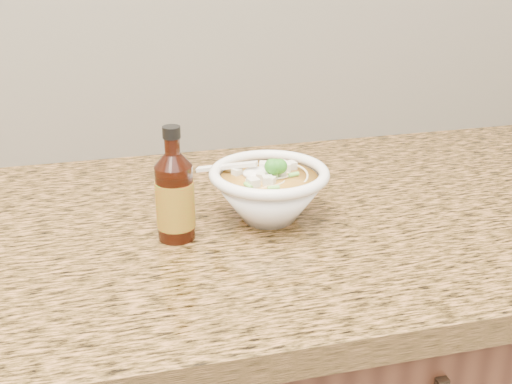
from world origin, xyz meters
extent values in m
cube|color=beige|center=(0.00, 1.99, 1.15)|extent=(4.00, 0.02, 0.50)
cube|color=#9C6439|center=(0.00, 1.68, 0.88)|extent=(4.00, 0.68, 0.04)
cylinder|color=white|center=(0.37, 1.65, 0.90)|extent=(0.07, 0.07, 0.01)
torus|color=white|center=(0.37, 1.65, 0.97)|extent=(0.18, 0.18, 0.02)
torus|color=beige|center=(0.36, 1.65, 0.97)|extent=(0.05, 0.05, 0.00)
torus|color=beige|center=(0.39, 1.65, 0.97)|extent=(0.12, 0.12, 0.00)
torus|color=beige|center=(0.36, 1.66, 0.96)|extent=(0.06, 0.06, 0.00)
torus|color=beige|center=(0.37, 1.65, 0.96)|extent=(0.11, 0.11, 0.00)
torus|color=beige|center=(0.38, 1.66, 0.96)|extent=(0.12, 0.12, 0.00)
torus|color=beige|center=(0.38, 1.66, 0.96)|extent=(0.11, 0.11, 0.00)
torus|color=beige|center=(0.37, 1.64, 0.96)|extent=(0.09, 0.09, 0.00)
torus|color=beige|center=(0.36, 1.65, 0.96)|extent=(0.07, 0.07, 0.00)
torus|color=beige|center=(0.36, 1.65, 0.96)|extent=(0.07, 0.07, 0.00)
torus|color=beige|center=(0.38, 1.65, 0.95)|extent=(0.12, 0.12, 0.00)
cube|color=silver|center=(0.35, 1.67, 0.97)|extent=(0.02, 0.02, 0.01)
cube|color=silver|center=(0.33, 1.67, 0.97)|extent=(0.02, 0.02, 0.01)
cube|color=silver|center=(0.38, 1.68, 0.97)|extent=(0.02, 0.02, 0.01)
cube|color=silver|center=(0.37, 1.61, 0.97)|extent=(0.02, 0.02, 0.02)
cube|color=silver|center=(0.33, 1.62, 0.97)|extent=(0.02, 0.02, 0.01)
cube|color=silver|center=(0.39, 1.66, 0.97)|extent=(0.02, 0.02, 0.01)
cube|color=silver|center=(0.40, 1.61, 0.97)|extent=(0.02, 0.02, 0.01)
cube|color=silver|center=(0.40, 1.66, 0.97)|extent=(0.02, 0.02, 0.01)
cube|color=silver|center=(0.37, 1.63, 0.97)|extent=(0.02, 0.02, 0.01)
cube|color=silver|center=(0.40, 1.63, 0.97)|extent=(0.02, 0.02, 0.01)
ellipsoid|color=#196014|center=(0.38, 1.64, 0.98)|extent=(0.03, 0.03, 0.03)
cylinder|color=#76D050|center=(0.37, 1.69, 0.97)|extent=(0.02, 0.01, 0.01)
cylinder|color=#76D050|center=(0.41, 1.68, 0.97)|extent=(0.01, 0.02, 0.01)
cylinder|color=#76D050|center=(0.32, 1.64, 0.97)|extent=(0.01, 0.02, 0.01)
cylinder|color=#76D050|center=(0.40, 1.64, 0.97)|extent=(0.02, 0.01, 0.01)
cylinder|color=#76D050|center=(0.40, 1.61, 0.97)|extent=(0.02, 0.01, 0.01)
ellipsoid|color=white|center=(0.35, 1.66, 0.97)|extent=(0.04, 0.04, 0.01)
cube|color=white|center=(0.31, 1.69, 0.98)|extent=(0.09, 0.06, 0.03)
cylinder|color=#371107|center=(0.23, 1.62, 0.95)|extent=(0.07, 0.07, 0.11)
cylinder|color=#371107|center=(0.23, 1.62, 1.04)|extent=(0.03, 0.03, 0.02)
cylinder|color=black|center=(0.23, 1.62, 1.06)|extent=(0.03, 0.03, 0.02)
cylinder|color=red|center=(0.23, 1.62, 0.95)|extent=(0.07, 0.07, 0.07)
camera|label=1|loc=(0.14, 0.81, 1.32)|focal=45.00mm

